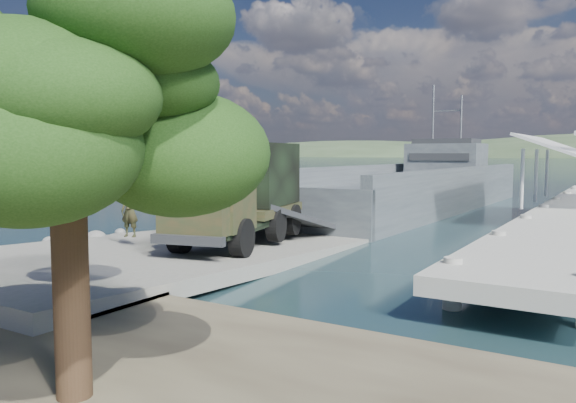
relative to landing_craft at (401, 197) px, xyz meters
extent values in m
plane|color=#1C3B44|center=(-0.70, -23.16, -0.91)|extent=(1400.00, 1400.00, 0.00)
cube|color=slate|center=(-0.70, -24.16, -0.66)|extent=(10.00, 18.00, 0.50)
cube|color=#3E444A|center=(0.01, 0.25, -0.43)|extent=(10.29, 32.12, 2.66)
cube|color=#3E444A|center=(-4.46, 0.35, 1.53)|extent=(1.35, 31.92, 1.38)
cube|color=#3E444A|center=(4.47, 0.15, 1.53)|extent=(1.35, 31.92, 1.38)
cube|color=#3E444A|center=(-0.35, -15.60, 0.15)|extent=(9.58, 0.64, 2.77)
cube|color=#3E444A|center=(0.24, 10.88, 2.49)|extent=(6.48, 4.40, 3.19)
cube|color=#292B2E|center=(0.24, 10.88, 4.30)|extent=(5.39, 3.52, 0.43)
cylinder|color=gray|center=(-1.03, 10.91, 6.75)|extent=(0.17, 0.17, 5.32)
cylinder|color=gray|center=(1.52, 10.86, 6.21)|extent=(0.17, 0.17, 4.26)
cylinder|color=black|center=(0.66, -24.72, 0.28)|extent=(0.78, 1.45, 1.38)
cylinder|color=black|center=(3.03, -24.17, 0.28)|extent=(0.78, 1.45, 1.38)
cylinder|color=black|center=(-0.16, -21.21, 0.28)|extent=(0.78, 1.45, 1.38)
cylinder|color=black|center=(2.22, -20.66, 0.28)|extent=(0.78, 1.45, 1.38)
cylinder|color=black|center=(-0.64, -19.14, 0.28)|extent=(0.78, 1.45, 1.38)
cylinder|color=black|center=(1.74, -18.59, 0.28)|extent=(0.78, 1.45, 1.38)
cube|color=black|center=(1.17, -21.55, 0.44)|extent=(4.10, 8.38, 0.27)
cube|color=#22311B|center=(1.82, -24.34, 1.55)|extent=(3.06, 2.67, 2.12)
cube|color=#22311B|center=(2.11, -25.58, 1.02)|extent=(2.59, 1.48, 1.06)
cube|color=#22311B|center=(0.84, -20.11, 0.81)|extent=(3.69, 5.35, 0.37)
cube|color=black|center=(0.79, -19.90, 2.34)|extent=(3.39, 4.50, 2.65)
cube|color=#292B2E|center=(2.23, -26.10, 0.38)|extent=(2.64, 0.86, 0.32)
imported|color=#22311B|center=(-2.01, -24.65, 0.60)|extent=(0.84, 0.67, 2.03)
cylinder|color=#382516|center=(7.42, -34.55, 1.61)|extent=(0.54, 0.54, 5.23)
ellipsoid|color=#18350E|center=(7.42, -34.55, 4.14)|extent=(5.05, 4.69, 2.17)
ellipsoid|color=#18350E|center=(4.36, -31.84, 4.14)|extent=(2.53, 2.53, 1.44)
camera|label=1|loc=(14.64, -39.99, 3.25)|focal=35.00mm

